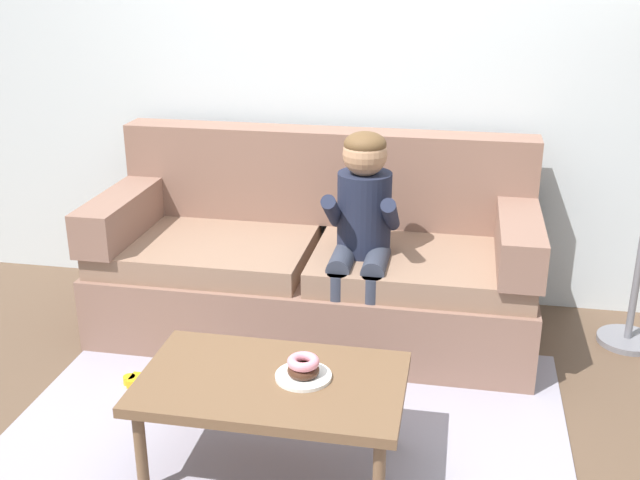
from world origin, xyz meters
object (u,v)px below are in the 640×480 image
Objects in this scene: person_child at (362,224)px; toy_controller at (147,383)px; couch at (316,265)px; donut at (303,370)px; coffee_table at (272,388)px.

toy_controller is (-0.91, -0.54, -0.65)m from person_child.
couch is 18.28× the size of donut.
couch is 2.23× the size of coffee_table.
donut is at bearing -22.58° from toy_controller.
person_child is 9.18× the size of donut.
donut is 0.53× the size of toy_controller.
couch reaches higher than coffee_table.
person_child is 1.00m from donut.
person_child is at bearing 79.09° from coffee_table.
donut is at bearing 12.93° from coffee_table.
person_child is (0.19, 1.00, 0.31)m from coffee_table.
person_child reaches higher than toy_controller.
coffee_table is at bearing -27.73° from toy_controller.
coffee_table is 0.91m from toy_controller.
person_child is at bearing 85.42° from donut.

